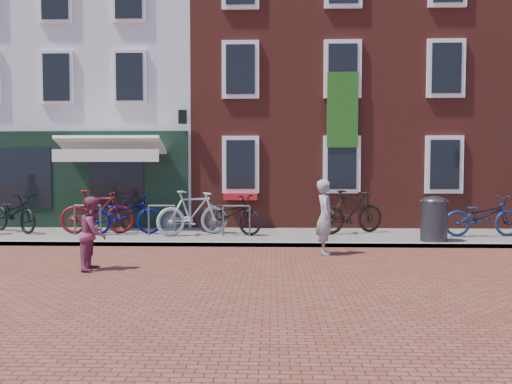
{
  "coord_description": "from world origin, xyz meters",
  "views": [
    {
      "loc": [
        1.46,
        -12.31,
        1.98
      ],
      "look_at": [
        1.03,
        0.92,
        1.29
      ],
      "focal_mm": 35.98,
      "sensor_mm": 36.0,
      "label": 1
    }
  ],
  "objects_px": {
    "bicycle_0": "(14,213)",
    "bicycle_2": "(124,215)",
    "litter_bin": "(434,216)",
    "bicycle_5": "(351,212)",
    "boy": "(93,233)",
    "bicycle_6": "(482,216)",
    "woman": "(325,217)",
    "bicycle_1": "(97,212)",
    "bicycle_4": "(228,214)",
    "bicycle_3": "(193,213)"
  },
  "relations": [
    {
      "from": "woman",
      "to": "bicycle_2",
      "type": "height_order",
      "value": "woman"
    },
    {
      "from": "bicycle_1",
      "to": "bicycle_5",
      "type": "bearing_deg",
      "value": -95.17
    },
    {
      "from": "woman",
      "to": "bicycle_0",
      "type": "bearing_deg",
      "value": 73.47
    },
    {
      "from": "boy",
      "to": "bicycle_3",
      "type": "height_order",
      "value": "boy"
    },
    {
      "from": "bicycle_4",
      "to": "bicycle_6",
      "type": "xyz_separation_m",
      "value": [
        6.74,
        -0.28,
        0.0
      ]
    },
    {
      "from": "bicycle_5",
      "to": "bicycle_2",
      "type": "bearing_deg",
      "value": 70.64
    },
    {
      "from": "woman",
      "to": "boy",
      "type": "height_order",
      "value": "woman"
    },
    {
      "from": "bicycle_6",
      "to": "bicycle_1",
      "type": "bearing_deg",
      "value": 84.0
    },
    {
      "from": "litter_bin",
      "to": "boy",
      "type": "relative_size",
      "value": 0.86
    },
    {
      "from": "woman",
      "to": "bicycle_0",
      "type": "xyz_separation_m",
      "value": [
        -8.42,
        2.73,
        -0.19
      ]
    },
    {
      "from": "litter_bin",
      "to": "bicycle_5",
      "type": "relative_size",
      "value": 0.6
    },
    {
      "from": "bicycle_3",
      "to": "bicycle_5",
      "type": "bearing_deg",
      "value": -110.85
    },
    {
      "from": "litter_bin",
      "to": "bicycle_4",
      "type": "distance_m",
      "value": 5.34
    },
    {
      "from": "bicycle_0",
      "to": "bicycle_1",
      "type": "bearing_deg",
      "value": -63.13
    },
    {
      "from": "boy",
      "to": "woman",
      "type": "bearing_deg",
      "value": -69.2
    },
    {
      "from": "litter_bin",
      "to": "bicycle_4",
      "type": "xyz_separation_m",
      "value": [
        -5.2,
        1.17,
        -0.08
      ]
    },
    {
      "from": "litter_bin",
      "to": "bicycle_0",
      "type": "xyz_separation_m",
      "value": [
        -11.25,
        1.33,
        -0.08
      ]
    },
    {
      "from": "bicycle_1",
      "to": "bicycle_2",
      "type": "xyz_separation_m",
      "value": [
        0.78,
        -0.14,
        -0.06
      ]
    },
    {
      "from": "bicycle_2",
      "to": "bicycle_3",
      "type": "relative_size",
      "value": 1.03
    },
    {
      "from": "woman",
      "to": "bicycle_2",
      "type": "bearing_deg",
      "value": 66.98
    },
    {
      "from": "boy",
      "to": "bicycle_4",
      "type": "height_order",
      "value": "boy"
    },
    {
      "from": "bicycle_4",
      "to": "bicycle_6",
      "type": "distance_m",
      "value": 6.75
    },
    {
      "from": "boy",
      "to": "bicycle_6",
      "type": "bearing_deg",
      "value": -66.29
    },
    {
      "from": "woman",
      "to": "bicycle_5",
      "type": "relative_size",
      "value": 0.83
    },
    {
      "from": "bicycle_4",
      "to": "bicycle_2",
      "type": "bearing_deg",
      "value": 121.28
    },
    {
      "from": "bicycle_5",
      "to": "bicycle_0",
      "type": "bearing_deg",
      "value": 67.1
    },
    {
      "from": "bicycle_2",
      "to": "bicycle_6",
      "type": "distance_m",
      "value": 9.57
    },
    {
      "from": "litter_bin",
      "to": "bicycle_5",
      "type": "height_order",
      "value": "bicycle_5"
    },
    {
      "from": "bicycle_0",
      "to": "bicycle_6",
      "type": "distance_m",
      "value": 12.8
    },
    {
      "from": "bicycle_1",
      "to": "bicycle_5",
      "type": "relative_size",
      "value": 1.0
    },
    {
      "from": "boy",
      "to": "bicycle_5",
      "type": "distance_m",
      "value": 7.22
    },
    {
      "from": "bicycle_1",
      "to": "bicycle_0",
      "type": "bearing_deg",
      "value": 77.24
    },
    {
      "from": "bicycle_5",
      "to": "boy",
      "type": "bearing_deg",
      "value": 106.49
    },
    {
      "from": "woman",
      "to": "bicycle_4",
      "type": "distance_m",
      "value": 3.51
    },
    {
      "from": "bicycle_1",
      "to": "bicycle_2",
      "type": "bearing_deg",
      "value": -107.61
    },
    {
      "from": "bicycle_3",
      "to": "woman",
      "type": "bearing_deg",
      "value": -152.04
    },
    {
      "from": "bicycle_0",
      "to": "bicycle_2",
      "type": "height_order",
      "value": "same"
    },
    {
      "from": "boy",
      "to": "bicycle_6",
      "type": "height_order",
      "value": "boy"
    },
    {
      "from": "bicycle_2",
      "to": "bicycle_4",
      "type": "relative_size",
      "value": 1.0
    },
    {
      "from": "boy",
      "to": "bicycle_0",
      "type": "height_order",
      "value": "boy"
    },
    {
      "from": "bicycle_3",
      "to": "litter_bin",
      "type": "bearing_deg",
      "value": -125.56
    },
    {
      "from": "bicycle_1",
      "to": "bicycle_5",
      "type": "distance_m",
      "value": 6.98
    },
    {
      "from": "litter_bin",
      "to": "bicycle_3",
      "type": "relative_size",
      "value": 0.6
    },
    {
      "from": "boy",
      "to": "bicycle_1",
      "type": "relative_size",
      "value": 0.69
    },
    {
      "from": "litter_bin",
      "to": "bicycle_0",
      "type": "distance_m",
      "value": 11.33
    },
    {
      "from": "litter_bin",
      "to": "bicycle_2",
      "type": "distance_m",
      "value": 8.09
    },
    {
      "from": "boy",
      "to": "bicycle_6",
      "type": "xyz_separation_m",
      "value": [
        8.92,
        4.12,
        -0.05
      ]
    },
    {
      "from": "woman",
      "to": "bicycle_4",
      "type": "height_order",
      "value": "woman"
    },
    {
      "from": "bicycle_2",
      "to": "bicycle_6",
      "type": "relative_size",
      "value": 1.0
    },
    {
      "from": "bicycle_3",
      "to": "bicycle_2",
      "type": "bearing_deg",
      "value": 60.8
    }
  ]
}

